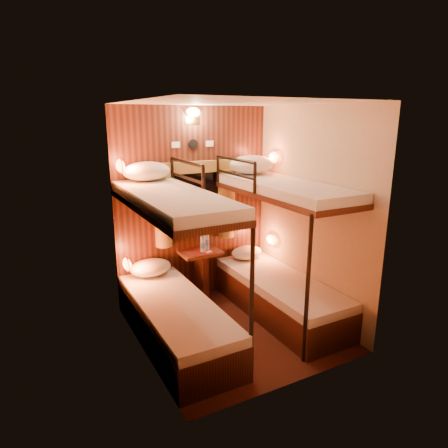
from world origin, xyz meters
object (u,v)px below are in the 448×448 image
bunk_left (175,292)px  bottle_right (206,241)px  table (201,269)px  bunk_right (280,270)px  bottle_left (203,244)px

bunk_left → bottle_right: bearing=47.5°
table → bottle_right: bottle_right is taller
bunk_right → bottle_right: 1.00m
bottle_left → bottle_right: size_ratio=0.93×
table → bottle_left: size_ratio=2.82×
table → bottle_right: size_ratio=2.62×
bunk_right → table: 1.02m
bunk_right → table: bunk_right is taller
bunk_left → table: bunk_left is taller
bunk_left → bunk_right: (1.30, 0.00, 0.00)m
bunk_right → bottle_left: (-0.63, 0.74, 0.19)m
bunk_right → bottle_right: bunk_right is taller
table → bottle_right: 0.36m
bunk_right → bottle_left: bearing=130.6°
bunk_right → table: (-0.65, 0.78, -0.14)m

